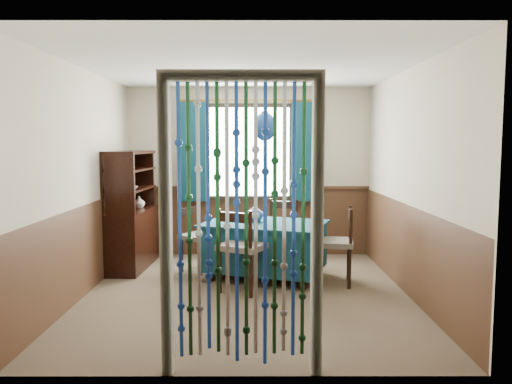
{
  "coord_description": "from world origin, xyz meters",
  "views": [
    {
      "loc": [
        0.1,
        -5.45,
        1.67
      ],
      "look_at": [
        0.11,
        0.49,
        1.1
      ],
      "focal_mm": 35.0,
      "sensor_mm": 36.0,
      "label": 1
    }
  ],
  "objects_px": {
    "chair_near": "(242,248)",
    "chair_left": "(198,236)",
    "sideboard": "(132,227)",
    "pendant_lamp": "(265,127)",
    "vase_table": "(255,214)",
    "vase_sideboard": "(139,201)",
    "bowl_shelf": "(130,188)",
    "chair_right": "(337,243)",
    "dining_table": "(265,245)",
    "chair_far": "(281,231)"
  },
  "relations": [
    {
      "from": "pendant_lamp",
      "to": "bowl_shelf",
      "type": "distance_m",
      "value": 1.9
    },
    {
      "from": "pendant_lamp",
      "to": "bowl_shelf",
      "type": "bearing_deg",
      "value": 172.38
    },
    {
      "from": "chair_near",
      "to": "chair_left",
      "type": "distance_m",
      "value": 1.12
    },
    {
      "from": "chair_left",
      "to": "vase_table",
      "type": "height_order",
      "value": "vase_table"
    },
    {
      "from": "sideboard",
      "to": "vase_sideboard",
      "type": "relative_size",
      "value": 8.88
    },
    {
      "from": "dining_table",
      "to": "bowl_shelf",
      "type": "height_order",
      "value": "bowl_shelf"
    },
    {
      "from": "sideboard",
      "to": "pendant_lamp",
      "type": "relative_size",
      "value": 1.99
    },
    {
      "from": "chair_left",
      "to": "sideboard",
      "type": "distance_m",
      "value": 0.94
    },
    {
      "from": "vase_table",
      "to": "vase_sideboard",
      "type": "distance_m",
      "value": 1.73
    },
    {
      "from": "dining_table",
      "to": "bowl_shelf",
      "type": "xyz_separation_m",
      "value": [
        -1.73,
        0.23,
        0.7
      ]
    },
    {
      "from": "chair_far",
      "to": "chair_right",
      "type": "relative_size",
      "value": 0.98
    },
    {
      "from": "dining_table",
      "to": "chair_near",
      "type": "xyz_separation_m",
      "value": [
        -0.27,
        -0.6,
        0.1
      ]
    },
    {
      "from": "chair_far",
      "to": "pendant_lamp",
      "type": "relative_size",
      "value": 1.14
    },
    {
      "from": "chair_left",
      "to": "sideboard",
      "type": "bearing_deg",
      "value": -66.49
    },
    {
      "from": "dining_table",
      "to": "chair_far",
      "type": "bearing_deg",
      "value": 88.46
    },
    {
      "from": "dining_table",
      "to": "vase_sideboard",
      "type": "bearing_deg",
      "value": 175.87
    },
    {
      "from": "dining_table",
      "to": "vase_sideboard",
      "type": "distance_m",
      "value": 1.93
    },
    {
      "from": "chair_near",
      "to": "pendant_lamp",
      "type": "bearing_deg",
      "value": 92.92
    },
    {
      "from": "vase_table",
      "to": "sideboard",
      "type": "bearing_deg",
      "value": 165.08
    },
    {
      "from": "chair_left",
      "to": "bowl_shelf",
      "type": "height_order",
      "value": "bowl_shelf"
    },
    {
      "from": "chair_left",
      "to": "vase_sideboard",
      "type": "height_order",
      "value": "vase_sideboard"
    },
    {
      "from": "chair_left",
      "to": "chair_right",
      "type": "relative_size",
      "value": 0.93
    },
    {
      "from": "chair_near",
      "to": "dining_table",
      "type": "bearing_deg",
      "value": 92.92
    },
    {
      "from": "chair_near",
      "to": "chair_far",
      "type": "relative_size",
      "value": 1.06
    },
    {
      "from": "chair_left",
      "to": "sideboard",
      "type": "height_order",
      "value": "sideboard"
    },
    {
      "from": "dining_table",
      "to": "chair_near",
      "type": "distance_m",
      "value": 0.67
    },
    {
      "from": "chair_near",
      "to": "chair_far",
      "type": "bearing_deg",
      "value": 94.8
    },
    {
      "from": "pendant_lamp",
      "to": "vase_table",
      "type": "distance_m",
      "value": 1.09
    },
    {
      "from": "bowl_shelf",
      "to": "chair_right",
      "type": "bearing_deg",
      "value": -11.24
    },
    {
      "from": "chair_near",
      "to": "vase_sideboard",
      "type": "xyz_separation_m",
      "value": [
        -1.46,
        1.34,
        0.37
      ]
    },
    {
      "from": "chair_far",
      "to": "vase_table",
      "type": "xyz_separation_m",
      "value": [
        -0.36,
        -0.56,
        0.32
      ]
    },
    {
      "from": "dining_table",
      "to": "chair_far",
      "type": "relative_size",
      "value": 1.88
    },
    {
      "from": "chair_near",
      "to": "vase_sideboard",
      "type": "distance_m",
      "value": 2.01
    },
    {
      "from": "vase_table",
      "to": "vase_sideboard",
      "type": "relative_size",
      "value": 1.13
    },
    {
      "from": "chair_left",
      "to": "chair_right",
      "type": "bearing_deg",
      "value": 105.45
    },
    {
      "from": "bowl_shelf",
      "to": "dining_table",
      "type": "bearing_deg",
      "value": -7.62
    },
    {
      "from": "sideboard",
      "to": "chair_left",
      "type": "bearing_deg",
      "value": -8.87
    },
    {
      "from": "chair_near",
      "to": "bowl_shelf",
      "type": "relative_size",
      "value": 4.24
    },
    {
      "from": "chair_right",
      "to": "bowl_shelf",
      "type": "bearing_deg",
      "value": 88.19
    },
    {
      "from": "chair_right",
      "to": "bowl_shelf",
      "type": "height_order",
      "value": "bowl_shelf"
    },
    {
      "from": "chair_far",
      "to": "vase_table",
      "type": "bearing_deg",
      "value": 72.92
    },
    {
      "from": "dining_table",
      "to": "chair_left",
      "type": "bearing_deg",
      "value": 177.6
    },
    {
      "from": "bowl_shelf",
      "to": "vase_sideboard",
      "type": "distance_m",
      "value": 0.55
    },
    {
      "from": "vase_sideboard",
      "to": "chair_right",
      "type": "bearing_deg",
      "value": -21.46
    },
    {
      "from": "chair_right",
      "to": "vase_table",
      "type": "relative_size",
      "value": 4.62
    },
    {
      "from": "chair_right",
      "to": "vase_table",
      "type": "bearing_deg",
      "value": 78.81
    },
    {
      "from": "chair_right",
      "to": "chair_left",
      "type": "bearing_deg",
      "value": 79.64
    },
    {
      "from": "pendant_lamp",
      "to": "chair_far",
      "type": "bearing_deg",
      "value": 69.59
    },
    {
      "from": "chair_left",
      "to": "pendant_lamp",
      "type": "distance_m",
      "value": 1.7
    },
    {
      "from": "dining_table",
      "to": "vase_table",
      "type": "relative_size",
      "value": 8.5
    }
  ]
}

